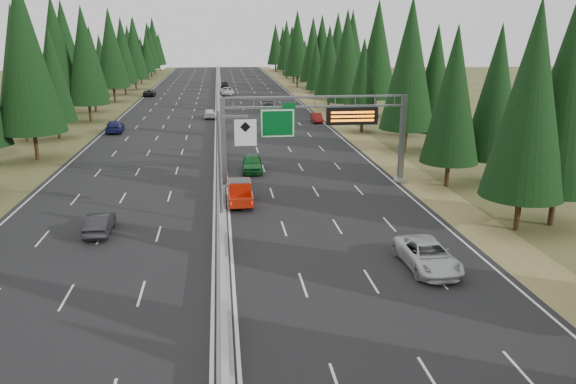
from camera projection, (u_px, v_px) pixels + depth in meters
The scene contains 19 objects.
road at pixel (219, 115), 92.15m from camera, with size 32.00×260.00×0.08m, color black.
shoulder_right at pixel (326, 113), 94.22m from camera, with size 3.60×260.00×0.06m, color olive.
shoulder_left at pixel (108, 117), 90.08m from camera, with size 3.60×260.00×0.06m, color #474A22.
median_barrier at pixel (219, 112), 92.04m from camera, with size 0.70×260.00×0.85m.
sign_gantry at pixel (322, 126), 48.68m from camera, with size 16.75×0.98×7.80m.
hov_sign_pole at pixel (228, 160), 38.40m from camera, with size 2.80×0.50×8.00m.
tree_row_right at pixel (358, 59), 88.38m from camera, with size 12.47×243.23×18.37m.
tree_row_left at pixel (58, 59), 78.25m from camera, with size 12.21×242.71×18.85m.
silver_minivan at pixel (428, 255), 32.07m from camera, with size 2.56×5.55×1.54m, color silver.
red_pickup at pixel (240, 191), 44.55m from camera, with size 1.83×5.12×1.67m.
car_ahead_green at pixel (252, 163), 54.34m from camera, with size 1.94×4.81×1.64m, color #166024.
car_ahead_dkred at pixel (317, 118), 83.93m from camera, with size 1.43×4.11×1.35m, color #5D100D.
car_ahead_dkgrey at pixel (269, 108), 94.58m from camera, with size 2.20×5.41×1.57m, color black.
car_ahead_white at pixel (227, 91), 120.32m from camera, with size 2.70×5.85×1.63m, color silver.
car_ahead_far at pixel (225, 84), 136.35m from camera, with size 1.84×4.56×1.55m, color black.
car_onc_near at pixel (100, 223), 37.62m from camera, with size 1.49×4.27×1.41m, color #232326.
car_onc_blue at pixel (115, 126), 75.67m from camera, with size 2.18×5.36×1.56m, color #171B53.
car_onc_white at pixel (209, 113), 88.04m from camera, with size 1.77×4.39×1.50m, color silver.
car_onc_far at pixel (149, 93), 118.35m from camera, with size 2.37×5.15×1.43m, color black.
Camera 1 is at (0.12, -12.78, 13.15)m, focal length 35.00 mm.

